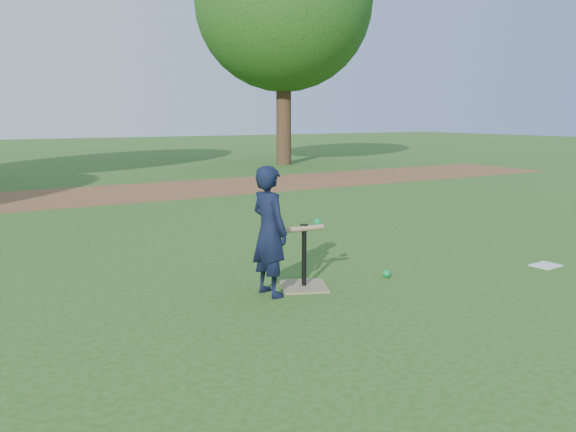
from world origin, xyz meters
TOP-DOWN VIEW (x-y plane):
  - ground at (0.00, 0.00)m, footprint 80.00×80.00m
  - dirt_strip at (0.00, 7.50)m, footprint 24.00×3.00m
  - child at (-0.70, -0.12)m, footprint 0.34×0.47m
  - wiffle_ball_ground at (0.59, -0.25)m, footprint 0.08×0.08m
  - clipboard at (2.39, -0.79)m, footprint 0.32×0.25m
  - batting_tee at (-0.31, -0.10)m, footprint 0.57×0.57m
  - swing_action at (-0.40, -0.10)m, footprint 0.70×0.22m
  - tree_right at (6.50, 12.00)m, footprint 5.80×5.80m

SIDE VIEW (x-z plane):
  - ground at x=0.00m, z-range 0.00..0.00m
  - dirt_strip at x=0.00m, z-range 0.00..0.01m
  - clipboard at x=2.39m, z-range 0.00..0.01m
  - wiffle_ball_ground at x=0.59m, z-range 0.00..0.08m
  - batting_tee at x=-0.31m, z-range -0.20..0.42m
  - swing_action at x=-0.40m, z-range 0.54..0.63m
  - child at x=-0.70m, z-range 0.00..1.19m
  - tree_right at x=6.50m, z-range 1.19..9.39m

